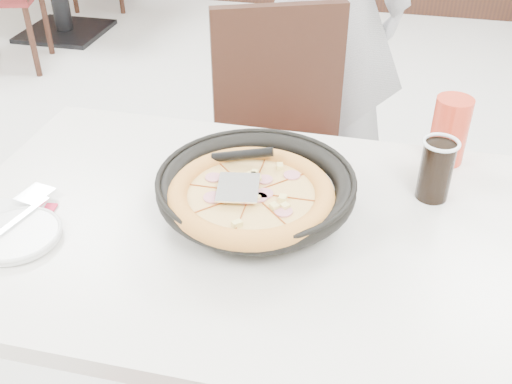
% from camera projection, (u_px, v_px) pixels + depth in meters
% --- Properties ---
extents(floor, '(7.00, 7.00, 0.00)m').
position_uv_depth(floor, '(185.00, 334.00, 1.96)').
color(floor, beige).
rests_on(floor, ground).
extents(main_table, '(1.21, 0.81, 0.75)m').
position_uv_depth(main_table, '(241.00, 344.00, 1.44)').
color(main_table, silver).
rests_on(main_table, floor).
extents(chair_far, '(0.55, 0.55, 0.95)m').
position_uv_depth(chair_far, '(288.00, 174.00, 1.88)').
color(chair_far, black).
rests_on(chair_far, floor).
extents(trivet, '(0.12, 0.12, 0.04)m').
position_uv_depth(trivet, '(270.00, 209.00, 1.23)').
color(trivet, black).
rests_on(trivet, main_table).
extents(pizza_pan, '(0.33, 0.33, 0.01)m').
position_uv_depth(pizza_pan, '(256.00, 195.00, 1.23)').
color(pizza_pan, black).
rests_on(pizza_pan, trivet).
extents(pizza, '(0.29, 0.29, 0.02)m').
position_uv_depth(pizza, '(251.00, 202.00, 1.18)').
color(pizza, orange).
rests_on(pizza, pizza_pan).
extents(pizza_server, '(0.10, 0.11, 0.00)m').
position_uv_depth(pizza_server, '(238.00, 187.00, 1.17)').
color(pizza_server, white).
rests_on(pizza_server, pizza).
extents(napkin, '(0.18, 0.18, 0.00)m').
position_uv_depth(napkin, '(5.00, 222.00, 1.23)').
color(napkin, silver).
rests_on(napkin, main_table).
extents(side_plate, '(0.17, 0.17, 0.01)m').
position_uv_depth(side_plate, '(16.00, 235.00, 1.18)').
color(side_plate, silver).
rests_on(side_plate, napkin).
extents(fork, '(0.04, 0.14, 0.00)m').
position_uv_depth(fork, '(22.00, 216.00, 1.21)').
color(fork, white).
rests_on(fork, side_plate).
extents(cola_glass, '(0.07, 0.07, 0.13)m').
position_uv_depth(cola_glass, '(436.00, 171.00, 1.27)').
color(cola_glass, black).
rests_on(cola_glass, main_table).
extents(red_cup, '(0.09, 0.09, 0.16)m').
position_uv_depth(red_cup, '(449.00, 130.00, 1.38)').
color(red_cup, red).
rests_on(red_cup, main_table).
extents(diner_person, '(0.63, 0.42, 1.71)m').
position_uv_depth(diner_person, '(323.00, 1.00, 2.10)').
color(diner_person, '#B5B4B9').
rests_on(diner_person, floor).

